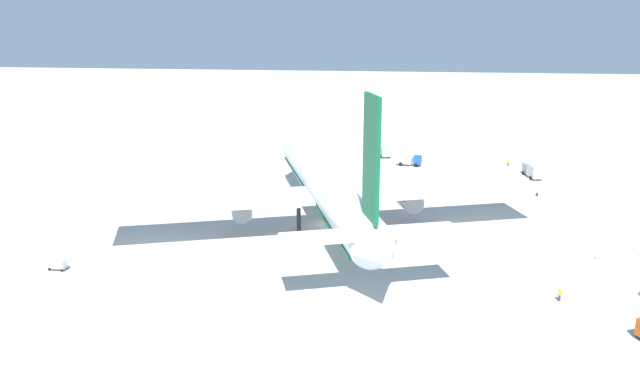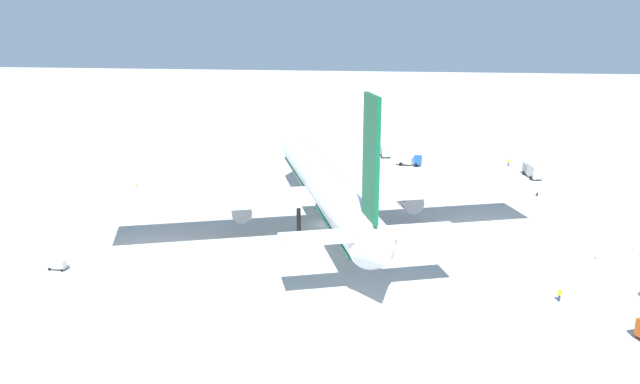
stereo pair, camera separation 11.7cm
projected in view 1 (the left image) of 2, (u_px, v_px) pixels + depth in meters
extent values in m
plane|color=#B2B2AD|center=(325.00, 225.00, 105.93)|extent=(600.00, 600.00, 0.00)
cylinder|color=silver|center=(325.00, 184.00, 103.94)|extent=(58.38, 24.64, 6.10)
cone|color=silver|center=(295.00, 146.00, 134.28)|extent=(6.53, 7.22, 5.98)
cone|color=silver|center=(381.00, 256.00, 73.02)|extent=(7.63, 7.43, 5.80)
cube|color=#0C5933|center=(371.00, 158.00, 74.78)|extent=(5.85, 2.37, 15.50)
cube|color=silver|center=(322.00, 237.00, 75.82)|extent=(7.51, 11.37, 0.36)
cube|color=silver|center=(417.00, 231.00, 78.12)|extent=(7.51, 11.37, 0.36)
cube|color=silver|center=(210.00, 201.00, 97.78)|extent=(18.83, 33.68, 0.70)
cylinder|color=slate|center=(241.00, 209.00, 100.18)|extent=(6.22, 4.81, 3.24)
cube|color=silver|center=(439.00, 188.00, 104.99)|extent=(18.83, 33.68, 0.70)
cylinder|color=slate|center=(409.00, 200.00, 105.60)|extent=(5.93, 4.95, 3.52)
cylinder|color=black|center=(304.00, 182.00, 124.99)|extent=(0.70, 0.70, 4.15)
cylinder|color=black|center=(299.00, 221.00, 101.61)|extent=(0.70, 0.70, 4.15)
cylinder|color=black|center=(358.00, 217.00, 103.50)|extent=(0.70, 0.70, 4.15)
cube|color=#0C5933|center=(325.00, 194.00, 104.40)|extent=(56.02, 23.60, 0.50)
cube|color=#999EA5|center=(528.00, 168.00, 138.75)|extent=(2.42, 2.47, 2.24)
cube|color=silver|center=(535.00, 171.00, 135.09)|extent=(4.62, 2.85, 2.61)
cube|color=black|center=(527.00, 165.00, 139.30)|extent=(0.38, 1.80, 0.99)
cylinder|color=black|center=(524.00, 173.00, 138.82)|extent=(0.94, 0.45, 0.90)
cylinder|color=black|center=(533.00, 173.00, 138.91)|extent=(0.94, 0.45, 0.90)
cylinder|color=black|center=(531.00, 178.00, 134.54)|extent=(0.94, 0.45, 0.90)
cylinder|color=black|center=(541.00, 178.00, 134.63)|extent=(0.94, 0.45, 0.90)
cylinder|color=black|center=(639.00, 333.00, 68.98)|extent=(0.66, 0.94, 0.90)
cube|color=#194CA5|center=(417.00, 160.00, 146.58)|extent=(2.44, 2.10, 2.02)
cube|color=silver|center=(405.00, 160.00, 147.60)|extent=(2.80, 3.89, 1.51)
cube|color=black|center=(420.00, 158.00, 146.25)|extent=(1.77, 0.44, 0.89)
cylinder|color=black|center=(417.00, 163.00, 147.88)|extent=(0.47, 0.94, 0.90)
cylinder|color=black|center=(416.00, 165.00, 145.94)|extent=(0.47, 0.94, 0.90)
cylinder|color=black|center=(402.00, 162.00, 149.01)|extent=(0.47, 0.94, 0.90)
cylinder|color=black|center=(401.00, 164.00, 147.07)|extent=(0.47, 0.94, 0.90)
cube|color=#999EA5|center=(386.00, 152.00, 154.68)|extent=(1.94, 2.31, 2.32)
cube|color=silver|center=(384.00, 149.00, 157.48)|extent=(3.67, 2.58, 2.54)
cube|color=black|center=(386.00, 150.00, 153.96)|extent=(0.35, 1.74, 1.02)
cylinder|color=black|center=(390.00, 156.00, 155.18)|extent=(0.94, 0.44, 0.90)
cylinder|color=black|center=(381.00, 156.00, 155.13)|extent=(0.94, 0.44, 0.90)
cylinder|color=black|center=(388.00, 153.00, 158.54)|extent=(0.94, 0.44, 0.90)
cylinder|color=black|center=(380.00, 153.00, 158.48)|extent=(0.94, 0.44, 0.90)
cube|color=#595B60|center=(59.00, 268.00, 87.29)|extent=(1.58, 2.64, 0.15)
cylinder|color=#333338|center=(69.00, 268.00, 86.99)|extent=(0.12, 0.60, 0.08)
cube|color=silver|center=(58.00, 264.00, 87.13)|extent=(1.41, 2.23, 1.02)
cylinder|color=black|center=(68.00, 267.00, 87.79)|extent=(0.15, 0.41, 0.40)
cylinder|color=black|center=(62.00, 270.00, 86.47)|extent=(0.15, 0.41, 0.40)
cylinder|color=black|center=(55.00, 266.00, 88.15)|extent=(0.15, 0.41, 0.40)
cylinder|color=black|center=(50.00, 269.00, 86.84)|extent=(0.15, 0.41, 0.40)
cylinder|color=navy|center=(559.00, 298.00, 77.61)|extent=(0.43, 0.43, 0.86)
cylinder|color=yellow|center=(560.00, 292.00, 77.40)|extent=(0.54, 0.54, 0.64)
sphere|color=tan|center=(560.00, 289.00, 77.28)|extent=(0.23, 0.23, 0.23)
cylinder|color=black|center=(537.00, 194.00, 122.57)|extent=(0.45, 0.45, 0.80)
cylinder|color=orange|center=(537.00, 191.00, 122.37)|extent=(0.56, 0.56, 0.60)
sphere|color=#8C6647|center=(538.00, 189.00, 122.26)|extent=(0.22, 0.22, 0.22)
cylinder|color=#3F3F47|center=(517.00, 183.00, 130.32)|extent=(0.43, 0.43, 0.84)
cylinder|color=orange|center=(517.00, 180.00, 130.11)|extent=(0.54, 0.54, 0.63)
sphere|color=tan|center=(518.00, 178.00, 130.00)|extent=(0.23, 0.23, 0.23)
cylinder|color=navy|center=(508.00, 164.00, 146.98)|extent=(0.39, 0.39, 0.87)
cylinder|color=yellow|center=(508.00, 161.00, 146.77)|extent=(0.49, 0.49, 0.65)
sphere|color=#8C6647|center=(509.00, 159.00, 146.65)|extent=(0.24, 0.24, 0.24)
cone|color=orange|center=(136.00, 185.00, 129.95)|extent=(0.36, 0.36, 0.55)
cone|color=orange|center=(596.00, 257.00, 91.08)|extent=(0.36, 0.36, 0.55)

